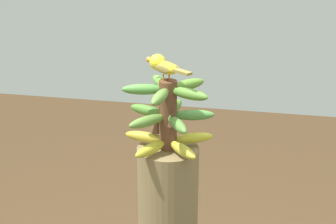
{
  "coord_description": "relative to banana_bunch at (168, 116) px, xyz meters",
  "views": [
    {
      "loc": [
        1.39,
        0.29,
        1.98
      ],
      "look_at": [
        0.0,
        0.0,
        1.45
      ],
      "focal_mm": 53.25,
      "sensor_mm": 36.0,
      "label": 1
    }
  ],
  "objects": [
    {
      "name": "banana_bunch",
      "position": [
        0.0,
        0.0,
        0.0
      ],
      "size": [
        0.29,
        0.29,
        0.22
      ],
      "color": "brown",
      "rests_on": "banana_tree"
    },
    {
      "name": "perched_bird",
      "position": [
        -0.02,
        -0.02,
        0.15
      ],
      "size": [
        0.12,
        0.16,
        0.07
      ],
      "color": "#C68933",
      "rests_on": "banana_bunch"
    }
  ]
}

